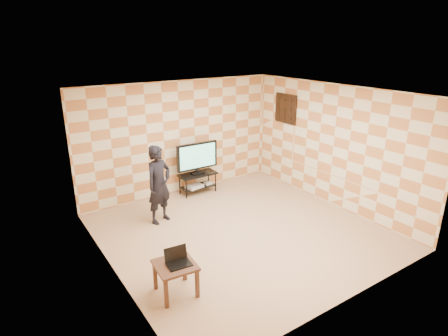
{
  "coord_description": "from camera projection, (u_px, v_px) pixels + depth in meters",
  "views": [
    {
      "loc": [
        -3.91,
        -5.26,
        3.61
      ],
      "look_at": [
        0.0,
        0.6,
        1.15
      ],
      "focal_mm": 30.0,
      "sensor_mm": 36.0,
      "label": 1
    }
  ],
  "objects": [
    {
      "name": "wall_front",
      "position": [
        354.0,
        218.0,
        4.96
      ],
      "size": [
        5.0,
        0.02,
        2.7
      ],
      "primitive_type": "cube",
      "color": "beige",
      "rests_on": "ground"
    },
    {
      "name": "ceiling",
      "position": [
        243.0,
        93.0,
        6.48
      ],
      "size": [
        5.0,
        5.0,
        0.02
      ],
      "primitive_type": "cube",
      "color": "white",
      "rests_on": "wall_back"
    },
    {
      "name": "wall_right",
      "position": [
        333.0,
        146.0,
        8.23
      ],
      "size": [
        0.02,
        5.0,
        2.7
      ],
      "primitive_type": "cube",
      "color": "beige",
      "rests_on": "ground"
    },
    {
      "name": "wall_art",
      "position": [
        286.0,
        109.0,
        9.23
      ],
      "size": [
        0.04,
        0.72,
        0.72
      ],
      "color": "black",
      "rests_on": "wall_right"
    },
    {
      "name": "dvd_player",
      "position": [
        194.0,
        186.0,
        9.05
      ],
      "size": [
        0.44,
        0.35,
        0.07
      ],
      "primitive_type": "cube",
      "rotation": [
        0.0,
        0.0,
        0.19
      ],
      "color": "#B6B6B9",
      "rests_on": "tv_stand"
    },
    {
      "name": "laptop",
      "position": [
        178.0,
        260.0,
        5.44
      ],
      "size": [
        0.37,
        0.3,
        0.23
      ],
      "color": "black",
      "rests_on": "side_table"
    },
    {
      "name": "side_table",
      "position": [
        175.0,
        269.0,
        5.46
      ],
      "size": [
        0.62,
        0.62,
        0.5
      ],
      "color": "#382212",
      "rests_on": "floor"
    },
    {
      "name": "tv_stand",
      "position": [
        198.0,
        179.0,
        9.09
      ],
      "size": [
        0.93,
        0.42,
        0.5
      ],
      "color": "black",
      "rests_on": "floor"
    },
    {
      "name": "game_console",
      "position": [
        208.0,
        183.0,
        9.28
      ],
      "size": [
        0.2,
        0.15,
        0.05
      ],
      "primitive_type": "cube",
      "rotation": [
        0.0,
        0.0,
        0.02
      ],
      "color": "silver",
      "rests_on": "tv_stand"
    },
    {
      "name": "person",
      "position": [
        159.0,
        185.0,
        7.53
      ],
      "size": [
        0.69,
        0.56,
        1.63
      ],
      "primitive_type": "imported",
      "rotation": [
        0.0,
        0.0,
        0.34
      ],
      "color": "black",
      "rests_on": "floor"
    },
    {
      "name": "floor",
      "position": [
        241.0,
        231.0,
        7.37
      ],
      "size": [
        5.0,
        5.0,
        0.0
      ],
      "primitive_type": "plane",
      "color": "tan",
      "rests_on": "ground"
    },
    {
      "name": "wall_back",
      "position": [
        180.0,
        138.0,
        8.88
      ],
      "size": [
        5.0,
        0.02,
        2.7
      ],
      "primitive_type": "cube",
      "color": "beige",
      "rests_on": "ground"
    },
    {
      "name": "tv",
      "position": [
        197.0,
        157.0,
        8.9
      ],
      "size": [
        1.06,
        0.21,
        0.77
      ],
      "color": "black",
      "rests_on": "tv_stand"
    },
    {
      "name": "wall_left",
      "position": [
        108.0,
        197.0,
        5.61
      ],
      "size": [
        0.02,
        5.0,
        2.7
      ],
      "primitive_type": "cube",
      "color": "beige",
      "rests_on": "ground"
    }
  ]
}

